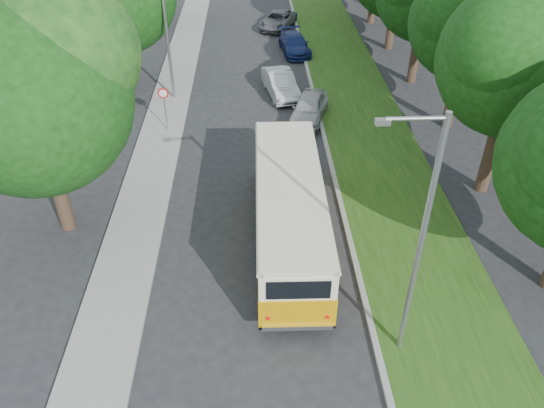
{
  "coord_description": "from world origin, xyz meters",
  "views": [
    {
      "loc": [
        -0.03,
        -12.98,
        13.18
      ],
      "look_at": [
        0.61,
        3.17,
        1.5
      ],
      "focal_mm": 35.0,
      "sensor_mm": 36.0,
      "label": 1
    }
  ],
  "objects_px": {
    "vintage_bus": "(289,213)",
    "car_blue": "(295,44)",
    "car_silver": "(309,108)",
    "car_white": "(281,84)",
    "lamppost_far": "(164,29)",
    "lamppost_near": "(418,239)",
    "car_grey": "(278,20)"
  },
  "relations": [
    {
      "from": "vintage_bus",
      "to": "car_blue",
      "type": "xyz_separation_m",
      "value": [
        1.76,
        20.7,
        -0.79
      ]
    },
    {
      "from": "car_silver",
      "to": "car_white",
      "type": "xyz_separation_m",
      "value": [
        -1.35,
        3.32,
        0.0
      ]
    },
    {
      "from": "lamppost_far",
      "to": "vintage_bus",
      "type": "relative_size",
      "value": 0.78
    },
    {
      "from": "vintage_bus",
      "to": "car_silver",
      "type": "xyz_separation_m",
      "value": [
        1.76,
        10.34,
        -0.73
      ]
    },
    {
      "from": "lamppost_near",
      "to": "car_grey",
      "type": "height_order",
      "value": "lamppost_near"
    },
    {
      "from": "car_white",
      "to": "car_grey",
      "type": "bearing_deg",
      "value": 76.83
    },
    {
      "from": "lamppost_far",
      "to": "car_silver",
      "type": "xyz_separation_m",
      "value": [
        7.7,
        -2.97,
        -3.42
      ]
    },
    {
      "from": "lamppost_near",
      "to": "car_grey",
      "type": "bearing_deg",
      "value": 93.81
    },
    {
      "from": "vintage_bus",
      "to": "car_grey",
      "type": "bearing_deg",
      "value": 88.76
    },
    {
      "from": "lamppost_near",
      "to": "car_blue",
      "type": "distance_m",
      "value": 26.19
    },
    {
      "from": "vintage_bus",
      "to": "car_silver",
      "type": "height_order",
      "value": "vintage_bus"
    },
    {
      "from": "vintage_bus",
      "to": "car_white",
      "type": "xyz_separation_m",
      "value": [
        0.42,
        13.66,
        -0.73
      ]
    },
    {
      "from": "car_blue",
      "to": "car_white",
      "type": "bearing_deg",
      "value": -107.54
    },
    {
      "from": "vintage_bus",
      "to": "car_grey",
      "type": "relative_size",
      "value": 2.16
    },
    {
      "from": "lamppost_near",
      "to": "car_white",
      "type": "relative_size",
      "value": 1.9
    },
    {
      "from": "car_silver",
      "to": "car_blue",
      "type": "bearing_deg",
      "value": 106.66
    },
    {
      "from": "vintage_bus",
      "to": "car_grey",
      "type": "height_order",
      "value": "vintage_bus"
    },
    {
      "from": "lamppost_far",
      "to": "car_white",
      "type": "xyz_separation_m",
      "value": [
        6.35,
        0.35,
        -3.42
      ]
    },
    {
      "from": "car_grey",
      "to": "lamppost_far",
      "type": "bearing_deg",
      "value": -96.94
    },
    {
      "from": "lamppost_near",
      "to": "car_grey",
      "type": "relative_size",
      "value": 1.8
    },
    {
      "from": "lamppost_far",
      "to": "car_blue",
      "type": "distance_m",
      "value": 11.23
    },
    {
      "from": "vintage_bus",
      "to": "car_silver",
      "type": "distance_m",
      "value": 10.51
    },
    {
      "from": "lamppost_near",
      "to": "lamppost_far",
      "type": "relative_size",
      "value": 1.07
    },
    {
      "from": "car_grey",
      "to": "car_blue",
      "type": "bearing_deg",
      "value": -60.12
    },
    {
      "from": "lamppost_near",
      "to": "vintage_bus",
      "type": "relative_size",
      "value": 0.83
    },
    {
      "from": "lamppost_near",
      "to": "car_grey",
      "type": "xyz_separation_m",
      "value": [
        -2.09,
        31.45,
        -3.75
      ]
    },
    {
      "from": "lamppost_near",
      "to": "car_silver",
      "type": "height_order",
      "value": "lamppost_near"
    },
    {
      "from": "lamppost_far",
      "to": "car_blue",
      "type": "xyz_separation_m",
      "value": [
        7.7,
        7.4,
        -3.49
      ]
    },
    {
      "from": "car_white",
      "to": "lamppost_near",
      "type": "bearing_deg",
      "value": -93.35
    },
    {
      "from": "car_white",
      "to": "car_blue",
      "type": "relative_size",
      "value": 0.97
    },
    {
      "from": "car_white",
      "to": "car_grey",
      "type": "distance_m",
      "value": 12.6
    },
    {
      "from": "vintage_bus",
      "to": "car_silver",
      "type": "bearing_deg",
      "value": 80.99
    }
  ]
}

